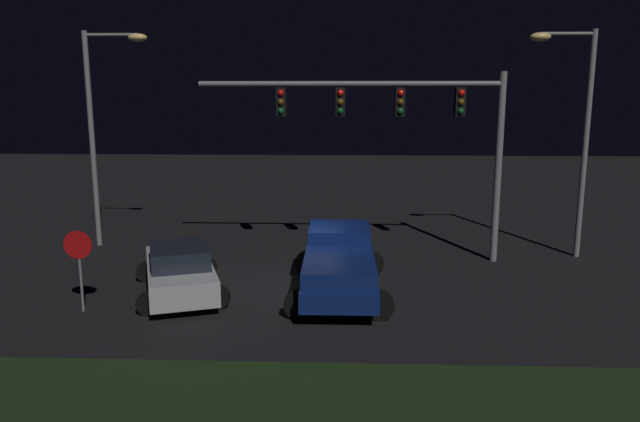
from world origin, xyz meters
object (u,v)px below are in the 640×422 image
car_sedan (180,270)px  street_lamp_left (103,114)px  pickup_truck (339,260)px  traffic_signal_gantry (401,116)px  street_lamp_right (575,117)px  stop_sign (79,255)px

car_sedan → street_lamp_left: size_ratio=0.59×
car_sedan → street_lamp_left: bearing=17.9°
street_lamp_left → car_sedan: bearing=-53.1°
pickup_truck → traffic_signal_gantry: traffic_signal_gantry is taller
street_lamp_left → traffic_signal_gantry: bearing=-8.7°
pickup_truck → traffic_signal_gantry: 5.81m
traffic_signal_gantry → street_lamp_left: size_ratio=1.29×
pickup_truck → street_lamp_right: 10.03m
street_lamp_right → pickup_truck: bearing=-151.5°
street_lamp_right → stop_sign: street_lamp_right is taller
car_sedan → street_lamp_left: street_lamp_left is taller
car_sedan → street_lamp_right: 14.22m
street_lamp_right → traffic_signal_gantry: bearing=-173.1°
traffic_signal_gantry → street_lamp_right: size_ratio=1.30×
pickup_truck → stop_sign: bearing=104.3°
pickup_truck → street_lamp_right: street_lamp_right is taller
pickup_truck → street_lamp_left: bearing=58.7°
pickup_truck → street_lamp_right: size_ratio=0.68×
traffic_signal_gantry → stop_sign: bearing=-148.5°
traffic_signal_gantry → pickup_truck: bearing=-118.8°
pickup_truck → traffic_signal_gantry: size_ratio=0.52×
traffic_signal_gantry → stop_sign: size_ratio=4.63×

